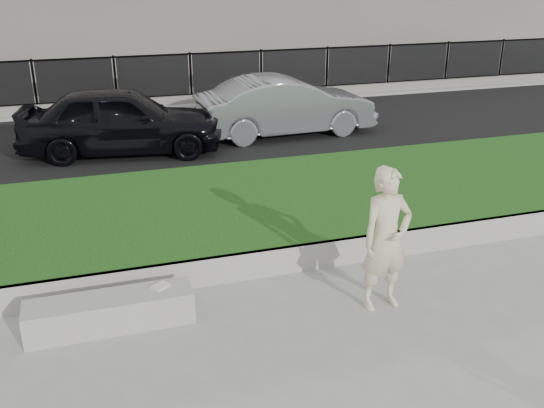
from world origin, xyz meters
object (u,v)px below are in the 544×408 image
object	(u,v)px
stone_bench	(110,312)
book	(160,286)
car_silver	(286,106)
man	(386,239)
car_dark	(121,120)

from	to	relation	value
stone_bench	book	xyz separation A→B (m)	(0.61, 0.06, 0.21)
book	car_silver	world-z (taller)	car_silver
man	car_dark	xyz separation A→B (m)	(-2.53, 7.68, -0.12)
car_dark	car_silver	bearing A→B (deg)	-75.00
car_dark	stone_bench	bearing A→B (deg)	-176.98
man	book	distance (m)	2.81
man	car_dark	distance (m)	8.09
man	book	world-z (taller)	man
book	car_dark	xyz separation A→B (m)	(0.17, 7.07, 0.39)
stone_bench	man	xyz separation A→B (m)	(3.31, -0.54, 0.72)
car_silver	car_dark	bearing A→B (deg)	93.26
car_dark	car_silver	xyz separation A→B (m)	(4.02, 0.41, -0.03)
stone_bench	car_silver	xyz separation A→B (m)	(4.79, 7.54, 0.57)
stone_bench	car_silver	world-z (taller)	car_silver
man	book	xyz separation A→B (m)	(-2.70, 0.60, -0.51)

